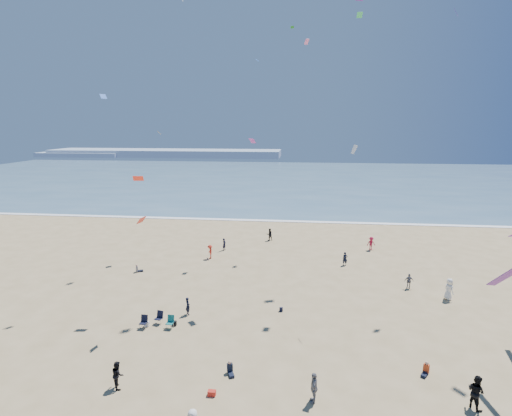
# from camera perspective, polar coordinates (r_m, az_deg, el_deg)

# --- Properties ---
(ocean) EXTENTS (220.00, 100.00, 0.06)m
(ocean) POSITION_cam_1_polar(r_m,az_deg,el_deg) (113.04, 3.94, 4.15)
(ocean) COLOR #476B84
(ocean) RESTS_ON ground
(surf_line) EXTENTS (220.00, 1.20, 0.08)m
(surf_line) POSITION_cam_1_polar(r_m,az_deg,el_deg) (63.92, 1.93, -1.83)
(surf_line) COLOR white
(surf_line) RESTS_ON ground
(headland_far) EXTENTS (110.00, 20.00, 3.20)m
(headland_far) POSITION_cam_1_polar(r_m,az_deg,el_deg) (198.30, -12.78, 7.67)
(headland_far) COLOR #7A8EA8
(headland_far) RESTS_ON ground
(headland_near) EXTENTS (40.00, 14.00, 2.00)m
(headland_near) POSITION_cam_1_polar(r_m,az_deg,el_deg) (210.43, -23.65, 7.04)
(headland_near) COLOR #7A8EA8
(headland_near) RESTS_ON ground
(standing_flyers) EXTENTS (24.54, 35.82, 1.94)m
(standing_flyers) POSITION_cam_1_polar(r_m,az_deg,el_deg) (35.46, 8.14, -12.08)
(standing_flyers) COLOR black
(standing_flyers) RESTS_ON ground
(seated_group) EXTENTS (25.82, 24.75, 0.84)m
(seated_group) POSITION_cam_1_polar(r_m,az_deg,el_deg) (26.96, -1.13, -21.34)
(seated_group) COLOR white
(seated_group) RESTS_ON ground
(chair_cluster) EXTENTS (2.64, 1.48, 1.00)m
(chair_cluster) POSITION_cam_1_polar(r_m,az_deg,el_deg) (32.48, -13.94, -15.38)
(chair_cluster) COLOR black
(chair_cluster) RESTS_ON ground
(white_tote) EXTENTS (0.35, 0.20, 0.40)m
(white_tote) POSITION_cam_1_polar(r_m,az_deg,el_deg) (32.91, -15.34, -15.67)
(white_tote) COLOR white
(white_tote) RESTS_ON ground
(black_backpack) EXTENTS (0.30, 0.22, 0.38)m
(black_backpack) POSITION_cam_1_polar(r_m,az_deg,el_deg) (32.52, -11.57, -15.85)
(black_backpack) COLOR black
(black_backpack) RESTS_ON ground
(cooler) EXTENTS (0.45, 0.30, 0.30)m
(cooler) POSITION_cam_1_polar(r_m,az_deg,el_deg) (25.23, -6.34, -24.79)
(cooler) COLOR red
(cooler) RESTS_ON ground
(navy_bag) EXTENTS (0.28, 0.18, 0.34)m
(navy_bag) POSITION_cam_1_polar(r_m,az_deg,el_deg) (34.12, 3.60, -14.26)
(navy_bag) COLOR black
(navy_bag) RESTS_ON ground
(kites_aloft) EXTENTS (42.52, 43.17, 24.81)m
(kites_aloft) POSITION_cam_1_polar(r_m,az_deg,el_deg) (29.42, 16.40, 10.17)
(kites_aloft) COLOR #DE470A
(kites_aloft) RESTS_ON ground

